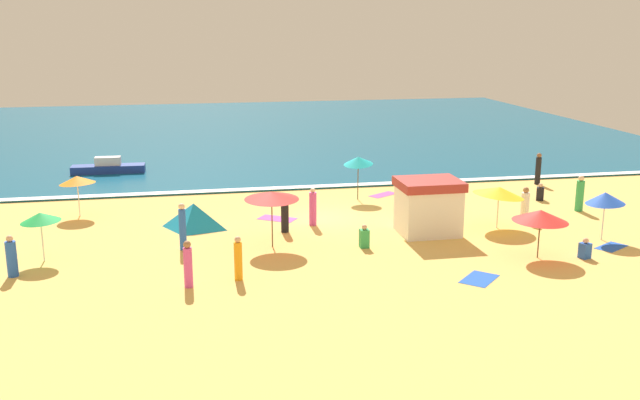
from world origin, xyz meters
name	(u,v)px	position (x,y,z in m)	size (l,w,h in m)	color
ground_plane	(321,219)	(0.00, 0.00, 0.00)	(60.00, 60.00, 0.00)	#EDBC60
ocean_water	(257,131)	(0.00, 28.00, 0.05)	(60.00, 44.00, 0.10)	#0F567A
wave_breaker_foam	(299,187)	(0.00, 6.30, 0.10)	(57.00, 0.70, 0.01)	white
lifeguard_cabana	(428,206)	(4.10, -3.26, 1.22)	(2.66, 2.25, 2.39)	white
beach_umbrella_0	(272,196)	(-2.78, -3.86, 2.16)	(2.22, 2.23, 2.35)	#4C3823
beach_umbrella_1	(541,216)	(7.21, -7.25, 1.70)	(2.54, 2.53, 1.95)	#4C3823
beach_umbrella_2	(605,198)	(11.02, -5.57, 1.81)	(1.64, 1.61, 2.11)	silver
beach_umbrella_3	(358,161)	(2.60, 3.27, 2.06)	(2.15, 2.16, 2.36)	#4C3823
beach_umbrella_4	(499,191)	(7.44, -3.04, 1.68)	(2.34, 2.31, 2.01)	silver
beach_umbrella_5	(40,217)	(-11.64, -3.99, 1.75)	(1.90, 1.89, 1.97)	silver
beach_umbrella_6	(77,180)	(-11.15, 2.66, 1.75)	(2.35, 2.35, 1.99)	silver
beach_tent	(194,216)	(-5.86, -0.55, 0.58)	(2.75, 2.51, 1.16)	#1999D8
beachgoer_0	(364,237)	(0.89, -4.68, 0.42)	(0.37, 0.37, 0.97)	green
beachgoer_1	(285,216)	(-1.97, -1.87, 0.75)	(0.39, 0.39, 1.56)	black
beachgoer_2	(183,227)	(-6.36, -3.55, 0.96)	(0.38, 0.38, 1.93)	blue
beachgoer_3	(538,169)	(13.50, 4.85, 0.88)	(0.38, 0.38, 1.80)	black
beachgoer_4	(525,205)	(9.18, -2.18, 0.75)	(0.52, 0.52, 1.60)	white
beachgoer_5	(12,258)	(-12.44, -5.57, 0.71)	(0.41, 0.41, 1.55)	blue
beachgoer_6	(585,249)	(8.98, -7.65, 0.35)	(0.47, 0.47, 0.82)	blue
beachgoer_8	(238,259)	(-4.46, -7.50, 0.77)	(0.41, 0.41, 1.62)	orange
beachgoer_9	(580,194)	(12.62, -1.02, 0.83)	(0.50, 0.50, 1.76)	green
beachgoer_10	(313,208)	(-0.56, -1.02, 0.81)	(0.42, 0.42, 1.73)	#D84CA5
beachgoer_11	(540,193)	(11.81, 1.32, 0.39)	(0.50, 0.50, 0.89)	black
beachgoer_12	(188,265)	(-6.22, -7.88, 0.82)	(0.35, 0.35, 1.68)	#D84CA5
beach_towel_0	(383,195)	(4.19, 4.02, 0.01)	(1.78, 1.51, 0.01)	#D84CA5
beach_towel_1	(611,247)	(10.83, -6.59, 0.01)	(1.62, 1.39, 0.01)	blue
beach_towel_2	(277,219)	(-2.01, 0.35, 0.01)	(1.95, 1.73, 0.01)	#D84CA5
beach_towel_3	(418,202)	(5.50, 2.17, 0.01)	(1.45, 1.58, 0.01)	red
beach_towel_4	(479,279)	(4.01, -9.08, 0.01)	(1.78, 1.79, 0.01)	blue
small_boat_0	(108,167)	(-10.67, 12.35, 0.42)	(4.33, 1.16, 0.97)	navy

